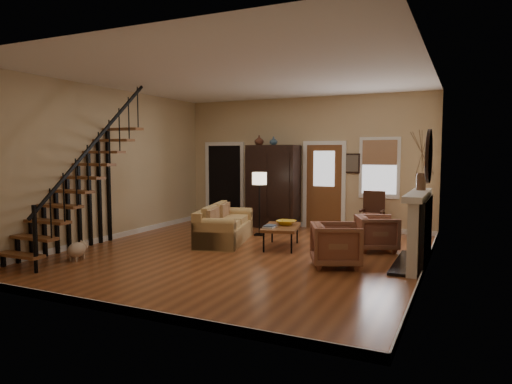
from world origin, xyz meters
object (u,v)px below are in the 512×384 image
at_px(armchair_left, 336,245).
at_px(side_chair, 372,214).
at_px(sofa, 225,225).
at_px(floor_lamp, 259,204).
at_px(armchair_right, 377,233).
at_px(armoire, 273,186).
at_px(coffee_table, 281,237).

xyz_separation_m(armchair_left, side_chair, (0.00, 3.11, 0.14)).
bearing_deg(sofa, floor_lamp, 56.86).
bearing_deg(side_chair, armchair_left, -90.04).
bearing_deg(armchair_right, sofa, 75.35).
relative_size(armoire, side_chair, 2.06).
height_order(armoire, sofa, armoire).
bearing_deg(armoire, sofa, -94.15).
relative_size(armoire, armchair_left, 2.61).
bearing_deg(side_chair, armchair_right, -75.88).
bearing_deg(armoire, floor_lamp, -81.80).
relative_size(coffee_table, side_chair, 1.13).
xyz_separation_m(coffee_table, armchair_right, (1.80, 0.52, 0.13)).
distance_m(armchair_left, side_chair, 3.11).
relative_size(armchair_left, armchair_right, 1.06).
xyz_separation_m(coffee_table, floor_lamp, (-0.97, 1.05, 0.51)).
distance_m(armoire, coffee_table, 2.69).
bearing_deg(armchair_left, armoire, 14.08).
bearing_deg(armchair_left, armchair_right, -37.86).
bearing_deg(floor_lamp, side_chair, 23.53).
height_order(sofa, armchair_right, sofa).
height_order(coffee_table, floor_lamp, floor_lamp).
height_order(armchair_right, side_chair, side_chair).
bearing_deg(armchair_right, coffee_table, 82.37).
bearing_deg(sofa, coffee_table, -15.71).
distance_m(armoire, sofa, 2.37).
relative_size(coffee_table, floor_lamp, 0.79).
bearing_deg(side_chair, coffee_table, -123.95).
xyz_separation_m(armoire, sofa, (-0.16, -2.27, -0.68)).
height_order(coffee_table, armchair_right, armchair_right).
bearing_deg(armchair_right, armchair_left, 141.82).
relative_size(armoire, sofa, 1.07).
distance_m(sofa, coffee_table, 1.32).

